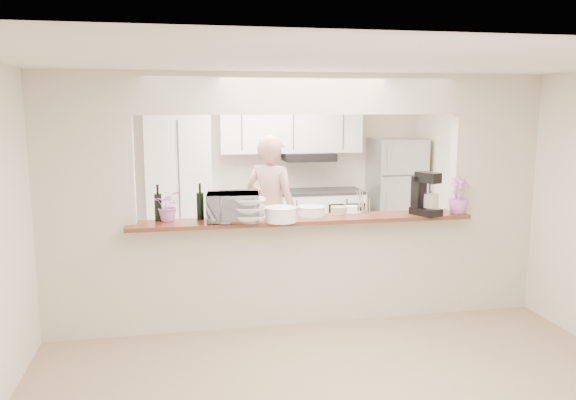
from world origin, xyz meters
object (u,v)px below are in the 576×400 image
object	(u,v)px
toaster_oven	(233,207)
stand_mixer	(425,196)
refrigerator	(396,194)
person	(271,211)

from	to	relation	value
toaster_oven	stand_mixer	size ratio (longest dim) A/B	1.13
refrigerator	person	size ratio (longest dim) A/B	0.93
refrigerator	toaster_oven	xyz separation A→B (m)	(-2.75, -2.75, 0.38)
refrigerator	toaster_oven	size ratio (longest dim) A/B	3.45
toaster_oven	person	bearing A→B (deg)	73.23
refrigerator	toaster_oven	world-z (taller)	refrigerator
refrigerator	person	distance (m)	2.53
stand_mixer	person	xyz separation A→B (m)	(-1.35, 1.45, -0.37)
refrigerator	stand_mixer	size ratio (longest dim) A/B	3.88
refrigerator	stand_mixer	xyz separation A→B (m)	(-0.81, -2.79, 0.44)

